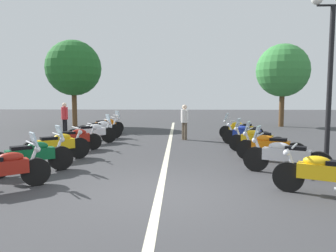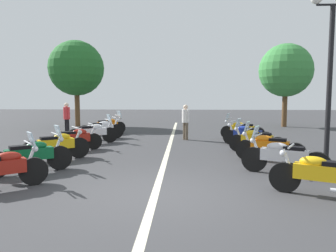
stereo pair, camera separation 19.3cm
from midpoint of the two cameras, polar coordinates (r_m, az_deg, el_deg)
The scene contains 21 objects.
ground_plane at distance 6.72m, azimuth -1.46°, elevation -11.93°, with size 80.00×80.00×0.00m, color #38383A.
lane_centre_stripe at distance 12.40m, azimuth 0.58°, elevation -3.88°, with size 23.26×0.16×0.01m, color beige.
motorcycle_left_row_0 at distance 7.70m, azimuth -26.83°, elevation -6.72°, with size 1.34×1.64×1.20m.
motorcycle_left_row_1 at distance 9.00m, azimuth -22.60°, elevation -4.81°, with size 1.43×1.81×1.22m.
motorcycle_left_row_2 at distance 10.53m, azimuth -18.60°, elevation -3.28°, with size 1.33×1.76×1.01m.
motorcycle_left_row_3 at distance 12.14m, azimuth -15.68°, elevation -2.18°, with size 1.18×1.77×0.98m.
motorcycle_left_row_4 at distance 13.76m, azimuth -12.73°, elevation -1.12°, with size 1.26×1.91×1.22m.
motorcycle_left_row_5 at distance 15.18m, azimuth -11.41°, elevation -0.52°, with size 1.15×1.97×1.01m.
motorcycle_left_row_6 at distance 16.92m, azimuth -10.27°, elevation 0.09°, with size 1.39×1.68×1.21m.
motorcycle_right_row_0 at distance 7.11m, azimuth 26.31°, elevation -7.75°, with size 1.10×1.89×0.99m.
motorcycle_right_row_1 at distance 8.68m, azimuth 20.32°, elevation -5.09°, with size 1.14×2.00×1.22m.
motorcycle_right_row_2 at distance 10.25m, azimuth 17.95°, elevation -3.50°, with size 1.05×1.95×1.20m.
motorcycle_right_row_3 at distance 11.70m, azimuth 15.79°, elevation -2.40°, with size 1.10×1.85×1.19m.
motorcycle_right_row_4 at distance 13.32m, azimuth 14.22°, elevation -1.48°, with size 1.12×1.87×0.98m.
motorcycle_right_row_5 at distance 15.08m, azimuth 13.27°, elevation -0.63°, with size 1.01×1.90×1.19m.
street_lamp_twin_globe at distance 10.32m, azimuth 27.42°, elevation 12.09°, with size 0.32×1.22×4.84m.
traffic_cone_0 at distance 13.72m, azimuth -18.05°, elevation -2.04°, with size 0.36×0.36×0.61m.
bystander_1 at distance 16.99m, azimuth -17.20°, elevation 1.65°, with size 0.39×0.42×1.65m.
bystander_2 at distance 14.58m, azimuth 3.51°, elevation 1.17°, with size 0.46×0.33×1.60m.
roadside_tree_0 at distance 21.88m, azimuth -15.69°, elevation 9.80°, with size 3.54×3.54×5.55m.
roadside_tree_1 at distance 22.13m, azimuth 20.39°, elevation 9.20°, with size 3.37×3.37×5.30m.
Camera 2 is at (-6.40, -0.59, 2.00)m, focal length 34.41 mm.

